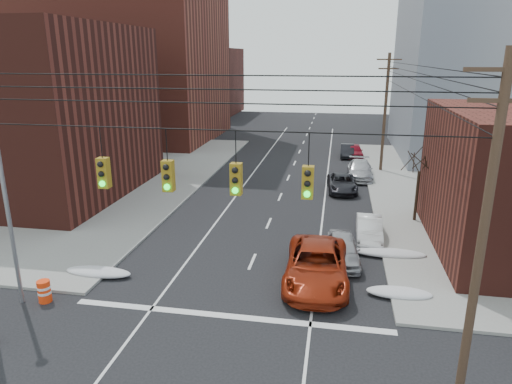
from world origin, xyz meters
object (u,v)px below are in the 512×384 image
at_px(parked_car_c, 342,183).
at_px(lot_car_d, 87,173).
at_px(parked_car_d, 360,170).
at_px(parked_car_f, 347,151).
at_px(lot_car_c, 25,196).
at_px(parked_car_b, 369,229).
at_px(lot_car_b, 108,170).
at_px(lot_car_a, 102,172).
at_px(parked_car_e, 355,151).
at_px(construction_barrel, 44,291).
at_px(parked_car_a, 343,249).
at_px(red_pickup, 317,265).

xyz_separation_m(parked_car_c, lot_car_d, (-22.15, -1.02, 0.12)).
relative_size(parked_car_d, lot_car_d, 1.42).
bearing_deg(parked_car_f, lot_car_c, -137.56).
xyz_separation_m(parked_car_d, lot_car_d, (-23.75, -5.48, 0.01)).
xyz_separation_m(parked_car_b, lot_car_b, (-22.37, 10.30, 0.19)).
bearing_deg(lot_car_a, parked_car_e, -35.59).
bearing_deg(construction_barrel, parked_car_a, 26.46).
bearing_deg(parked_car_b, lot_car_d, 159.65).
relative_size(parked_car_c, parked_car_f, 1.19).
height_order(lot_car_b, lot_car_d, lot_car_b).
bearing_deg(red_pickup, lot_car_c, 158.34).
height_order(red_pickup, parked_car_e, red_pickup).
bearing_deg(lot_car_b, parked_car_b, -94.50).
bearing_deg(lot_car_d, parked_car_a, -109.69).
bearing_deg(parked_car_a, parked_car_e, 82.42).
bearing_deg(parked_car_e, lot_car_b, -152.83).
height_order(parked_car_b, lot_car_a, lot_car_a).
bearing_deg(construction_barrel, lot_car_b, 110.14).
distance_m(lot_car_a, construction_barrel, 20.66).
xyz_separation_m(parked_car_e, parked_car_f, (-0.79, 0.04, -0.03)).
height_order(red_pickup, lot_car_c, red_pickup).
bearing_deg(parked_car_c, red_pickup, -98.94).
height_order(lot_car_a, lot_car_d, lot_car_a).
relative_size(lot_car_c, lot_car_d, 1.11).
height_order(parked_car_c, construction_barrel, parked_car_c).
relative_size(parked_car_e, lot_car_d, 1.09).
bearing_deg(construction_barrel, lot_car_a, 111.03).
bearing_deg(parked_car_c, lot_car_a, 178.26).
bearing_deg(parked_car_d, lot_car_b, -168.63).
bearing_deg(parked_car_a, construction_barrel, -158.21).
height_order(red_pickup, lot_car_a, red_pickup).
relative_size(parked_car_e, lot_car_a, 0.86).
bearing_deg(parked_car_a, parked_car_b, 60.42).
height_order(parked_car_d, lot_car_b, lot_car_b).
xyz_separation_m(red_pickup, parked_car_d, (2.86, 20.71, -0.13)).
distance_m(parked_car_e, lot_car_a, 26.46).
relative_size(parked_car_c, lot_car_c, 1.17).
distance_m(red_pickup, parked_car_f, 29.91).
bearing_deg(parked_car_e, lot_car_c, -142.79).
distance_m(parked_car_b, lot_car_c, 24.87).
height_order(parked_car_e, lot_car_c, parked_car_e).
xyz_separation_m(parked_car_b, parked_car_e, (-0.22, 23.78, 0.01)).
xyz_separation_m(lot_car_b, lot_car_c, (-2.41, -8.14, -0.12)).
distance_m(parked_car_c, construction_barrel, 24.25).
relative_size(parked_car_c, parked_car_d, 0.91).
bearing_deg(red_pickup, parked_car_b, 63.45).
relative_size(lot_car_a, lot_car_c, 1.15).
distance_m(parked_car_f, lot_car_d, 27.04).
bearing_deg(lot_car_d, construction_barrel, -145.29).
distance_m(parked_car_c, parked_car_e, 13.64).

